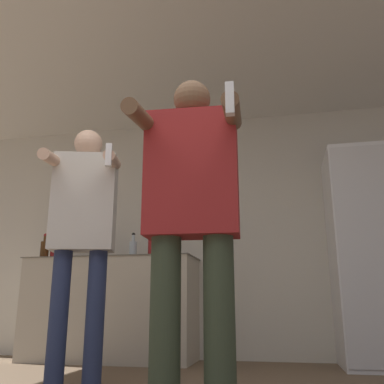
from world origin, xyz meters
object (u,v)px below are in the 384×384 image
(bottle_amber_bourbon, at_px, (45,249))
(bottle_tall_gin, at_px, (133,248))
(person_man_side, at_px, (83,226))
(bottle_dark_rum, at_px, (152,247))
(bottle_red_label, at_px, (54,247))
(refrigerator, at_px, (369,255))
(person_woman_foreground, at_px, (192,214))

(bottle_amber_bourbon, distance_m, bottle_tall_gin, 0.97)
(bottle_tall_gin, bearing_deg, person_man_side, -82.91)
(person_man_side, bearing_deg, bottle_dark_rum, 89.49)
(bottle_dark_rum, height_order, person_man_side, person_man_side)
(bottle_red_label, distance_m, person_man_side, 1.85)
(refrigerator, relative_size, person_woman_foreground, 1.17)
(refrigerator, height_order, bottle_tall_gin, refrigerator)
(refrigerator, bearing_deg, bottle_red_label, -179.30)
(bottle_red_label, bearing_deg, person_man_side, -55.20)
(refrigerator, height_order, bottle_amber_bourbon, refrigerator)
(refrigerator, xyz_separation_m, person_woman_foreground, (-1.18, -2.15, -0.03))
(refrigerator, xyz_separation_m, person_man_side, (-2.03, -1.55, 0.06))
(refrigerator, xyz_separation_m, bottle_red_label, (-3.09, -0.04, 0.15))
(bottle_tall_gin, height_order, person_woman_foreground, person_woman_foreground)
(bottle_red_label, distance_m, person_woman_foreground, 2.85)
(refrigerator, height_order, bottle_red_label, refrigerator)
(bottle_amber_bourbon, bearing_deg, bottle_tall_gin, 0.00)
(bottle_tall_gin, xyz_separation_m, person_woman_foreground, (1.04, -2.11, -0.15))
(bottle_red_label, height_order, person_man_side, person_man_side)
(bottle_amber_bourbon, distance_m, person_woman_foreground, 2.92)
(bottle_amber_bourbon, xyz_separation_m, bottle_tall_gin, (0.97, 0.00, -0.01))
(bottle_amber_bourbon, relative_size, bottle_red_label, 0.88)
(person_woman_foreground, bearing_deg, bottle_red_label, 132.06)
(bottle_tall_gin, bearing_deg, refrigerator, 0.98)
(bottle_tall_gin, bearing_deg, bottle_dark_rum, 0.00)
(bottle_tall_gin, xyz_separation_m, person_man_side, (0.19, -1.51, -0.06))
(bottle_red_label, relative_size, person_woman_foreground, 0.19)
(bottle_tall_gin, distance_m, bottle_dark_rum, 0.20)
(bottle_amber_bourbon, relative_size, bottle_tall_gin, 1.10)
(refrigerator, height_order, person_man_side, refrigerator)
(bottle_tall_gin, height_order, bottle_red_label, bottle_red_label)
(bottle_amber_bourbon, xyz_separation_m, bottle_dark_rum, (1.17, 0.00, -0.01))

